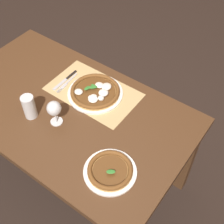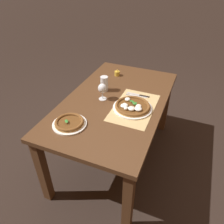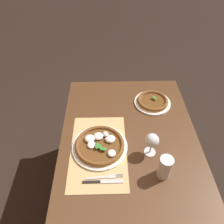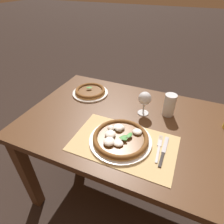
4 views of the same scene
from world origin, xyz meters
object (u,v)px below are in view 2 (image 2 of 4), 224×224
pizza_near (132,106)px  knife (138,95)px  pint_glass (104,84)px  wine_glass (102,89)px  pizza_far (69,123)px  fork (136,96)px  votive_candle (117,74)px

pizza_near → knife: (0.23, 0.02, -0.02)m
pizza_near → pint_glass: pint_glass is taller
wine_glass → pint_glass: bearing=18.4°
pizza_far → knife: size_ratio=1.23×
pizza_near → knife: bearing=4.5°
wine_glass → fork: size_ratio=0.77×
pizza_far → wine_glass: (0.43, -0.08, 0.09)m
pint_glass → fork: pint_glass is taller
pint_glass → votive_candle: pint_glass is taller
pint_glass → votive_candle: 0.35m
fork → pint_glass: bearing=92.0°
pizza_far → pizza_near: bearing=-44.3°
pizza_near → votive_candle: bearing=32.9°
pint_glass → fork: bearing=-88.0°
wine_glass → knife: wine_glass is taller
wine_glass → votive_candle: bearing=6.1°
pizza_near → votive_candle: votive_candle is taller
votive_candle → knife: bearing=-133.0°
pint_glass → votive_candle: (0.35, 0.00, -0.05)m
wine_glass → votive_candle: wine_glass is taller
pizza_near → fork: (0.20, 0.03, -0.02)m
fork → votive_candle: size_ratio=2.79×
pint_glass → votive_candle: bearing=0.6°
wine_glass → knife: 0.35m
pizza_far → fork: bearing=-30.6°
wine_glass → pizza_near: bearing=-98.6°
votive_candle → pizza_near: bearing=-147.1°
pizza_near → pizza_far: pizza_near is taller
wine_glass → pint_glass: 0.16m
pizza_far → votive_candle: bearing=-1.9°
wine_glass → pint_glass: size_ratio=1.07×
wine_glass → pint_glass: (0.15, 0.05, -0.04)m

